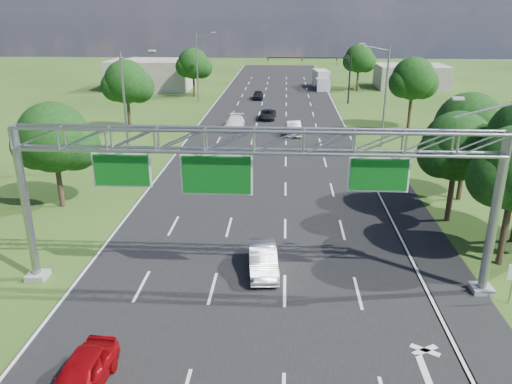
# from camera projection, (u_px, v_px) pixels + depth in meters

# --- Properties ---
(ground) EXTENTS (220.00, 220.00, 0.00)m
(ground) POSITION_uv_depth(u_px,v_px,m) (264.00, 175.00, 42.15)
(ground) COLOR #264414
(ground) RESTS_ON ground
(road) EXTENTS (18.00, 180.00, 0.02)m
(road) POSITION_uv_depth(u_px,v_px,m) (264.00, 175.00, 42.15)
(road) COLOR black
(road) RESTS_ON ground
(road_flare) EXTENTS (3.00, 30.00, 0.02)m
(road_flare) POSITION_uv_depth(u_px,v_px,m) (442.00, 271.00, 26.58)
(road_flare) COLOR black
(road_flare) RESTS_ON ground
(sign_gantry) EXTENTS (23.50, 1.00, 9.56)m
(sign_gantry) POSITION_uv_depth(u_px,v_px,m) (256.00, 154.00, 22.89)
(sign_gantry) COLOR gray
(sign_gantry) RESTS_ON ground
(traffic_signal) EXTENTS (12.21, 0.24, 7.00)m
(traffic_signal) POSITION_uv_depth(u_px,v_px,m) (326.00, 68.00, 72.80)
(traffic_signal) COLOR black
(traffic_signal) RESTS_ON ground
(streetlight_l_near) EXTENTS (2.97, 0.22, 10.16)m
(streetlight_l_near) POSITION_uv_depth(u_px,v_px,m) (127.00, 108.00, 40.86)
(streetlight_l_near) COLOR gray
(streetlight_l_near) RESTS_ON ground
(streetlight_l_far) EXTENTS (2.97, 0.22, 10.16)m
(streetlight_l_far) POSITION_uv_depth(u_px,v_px,m) (198.00, 64.00, 73.69)
(streetlight_l_far) COLOR gray
(streetlight_l_far) RESTS_ON ground
(streetlight_r_mid) EXTENTS (2.97, 0.22, 10.16)m
(streetlight_r_mid) POSITION_uv_depth(u_px,v_px,m) (384.00, 91.00, 49.00)
(streetlight_r_mid) COLOR gray
(streetlight_r_mid) RESTS_ON ground
(tree_cluster_right) EXTENTS (9.91, 14.60, 8.68)m
(tree_cluster_right) POSITION_uv_depth(u_px,v_px,m) (508.00, 150.00, 29.38)
(tree_cluster_right) COLOR #2D2116
(tree_cluster_right) RESTS_ON ground
(tree_verge_la) EXTENTS (5.76, 4.80, 7.40)m
(tree_verge_la) POSITION_uv_depth(u_px,v_px,m) (55.00, 141.00, 33.82)
(tree_verge_la) COLOR #2D2116
(tree_verge_la) RESTS_ON ground
(tree_verge_lb) EXTENTS (5.76, 4.80, 8.06)m
(tree_verge_lb) POSITION_uv_depth(u_px,v_px,m) (127.00, 84.00, 55.27)
(tree_verge_lb) COLOR #2D2116
(tree_verge_lb) RESTS_ON ground
(tree_verge_lc) EXTENTS (5.76, 4.80, 7.62)m
(tree_verge_lc) POSITION_uv_depth(u_px,v_px,m) (194.00, 65.00, 78.71)
(tree_verge_lc) COLOR #2D2116
(tree_verge_lc) RESTS_ON ground
(tree_verge_rd) EXTENTS (5.76, 4.80, 8.28)m
(tree_verge_rd) POSITION_uv_depth(u_px,v_px,m) (414.00, 81.00, 56.25)
(tree_verge_rd) COLOR #2D2116
(tree_verge_rd) RESTS_ON ground
(tree_verge_re) EXTENTS (5.76, 4.80, 7.84)m
(tree_verge_re) POSITION_uv_depth(u_px,v_px,m) (359.00, 60.00, 84.65)
(tree_verge_re) COLOR #2D2116
(tree_verge_re) RESTS_ON ground
(building_left) EXTENTS (14.00, 10.00, 5.00)m
(building_left) POSITION_uv_depth(u_px,v_px,m) (151.00, 74.00, 87.52)
(building_left) COLOR gray
(building_left) RESTS_ON ground
(building_right) EXTENTS (12.00, 9.00, 4.00)m
(building_right) POSITION_uv_depth(u_px,v_px,m) (411.00, 76.00, 88.92)
(building_right) COLOR gray
(building_right) RESTS_ON ground
(red_coupe) EXTENTS (1.85, 4.12, 1.37)m
(red_coupe) POSITION_uv_depth(u_px,v_px,m) (82.00, 375.00, 17.99)
(red_coupe) COLOR #98070C
(red_coupe) RESTS_ON ground
(silver_sedan) EXTENTS (1.90, 4.30, 1.37)m
(silver_sedan) POSITION_uv_depth(u_px,v_px,m) (263.00, 260.00, 26.35)
(silver_sedan) COLOR silver
(silver_sedan) RESTS_ON ground
(car_queue_a) EXTENTS (2.11, 5.03, 1.45)m
(car_queue_a) POSITION_uv_depth(u_px,v_px,m) (235.00, 123.00, 58.23)
(car_queue_a) COLOR white
(car_queue_a) RESTS_ON ground
(car_queue_b) EXTENTS (2.15, 4.30, 1.17)m
(car_queue_b) POSITION_uv_depth(u_px,v_px,m) (268.00, 115.00, 63.54)
(car_queue_b) COLOR black
(car_queue_b) RESTS_ON ground
(car_queue_c) EXTENTS (1.56, 3.83, 1.30)m
(car_queue_c) POSITION_uv_depth(u_px,v_px,m) (258.00, 95.00, 77.82)
(car_queue_c) COLOR black
(car_queue_c) RESTS_ON ground
(car_queue_d) EXTENTS (1.83, 4.54, 1.47)m
(car_queue_d) POSITION_uv_depth(u_px,v_px,m) (293.00, 128.00, 55.62)
(car_queue_d) COLOR silver
(car_queue_d) RESTS_ON ground
(box_truck) EXTENTS (3.10, 8.40, 3.09)m
(box_truck) POSITION_uv_depth(u_px,v_px,m) (321.00, 80.00, 88.45)
(box_truck) COLOR beige
(box_truck) RESTS_ON ground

